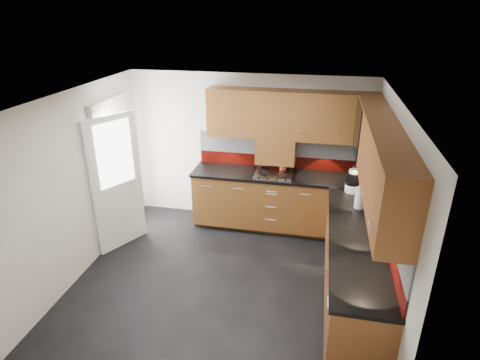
% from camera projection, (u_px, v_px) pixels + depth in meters
% --- Properties ---
extents(room, '(4.00, 3.80, 2.64)m').
position_uv_depth(room, '(221.00, 175.00, 4.68)').
color(room, black).
extents(base_cabinets, '(2.70, 3.20, 0.95)m').
position_uv_depth(base_cabinets, '(310.00, 232.00, 5.55)').
color(base_cabinets, brown).
rests_on(base_cabinets, room).
extents(countertop, '(2.72, 3.22, 0.04)m').
position_uv_depth(countertop, '(311.00, 201.00, 5.35)').
color(countertop, black).
rests_on(countertop, base_cabinets).
extents(backsplash, '(2.70, 3.20, 0.54)m').
position_uv_depth(backsplash, '(330.00, 176.00, 5.40)').
color(backsplash, '#660F09').
rests_on(backsplash, countertop).
extents(upper_cabinets, '(2.50, 3.20, 0.72)m').
position_uv_depth(upper_cabinets, '(331.00, 134.00, 5.02)').
color(upper_cabinets, brown).
rests_on(upper_cabinets, room).
extents(extractor_hood, '(0.60, 0.33, 0.40)m').
position_uv_depth(extractor_hood, '(276.00, 150.00, 6.16)').
color(extractor_hood, brown).
rests_on(extractor_hood, room).
extents(glass_cabinet, '(0.32, 0.80, 0.66)m').
position_uv_depth(glass_cabinet, '(369.00, 128.00, 5.18)').
color(glass_cabinet, black).
rests_on(glass_cabinet, room).
extents(back_door, '(0.42, 1.19, 2.04)m').
position_uv_depth(back_door, '(117.00, 176.00, 5.87)').
color(back_door, white).
rests_on(back_door, room).
extents(gas_hob, '(0.58, 0.51, 0.04)m').
position_uv_depth(gas_hob, '(274.00, 174.00, 6.14)').
color(gas_hob, silver).
rests_on(gas_hob, countertop).
extents(utensil_pot, '(0.11, 0.11, 0.38)m').
position_uv_depth(utensil_pot, '(283.00, 166.00, 6.22)').
color(utensil_pot, '#DF4514').
rests_on(utensil_pot, countertop).
extents(toaster, '(0.28, 0.19, 0.19)m').
position_uv_depth(toaster, '(362.00, 174.00, 5.94)').
color(toaster, silver).
rests_on(toaster, countertop).
extents(food_processor, '(0.20, 0.20, 0.33)m').
position_uv_depth(food_processor, '(353.00, 182.00, 5.52)').
color(food_processor, white).
rests_on(food_processor, countertop).
extents(paper_towel, '(0.13, 0.13, 0.27)m').
position_uv_depth(paper_towel, '(360.00, 198.00, 5.09)').
color(paper_towel, white).
rests_on(paper_towel, countertop).
extents(orange_cloth, '(0.19, 0.18, 0.02)m').
position_uv_depth(orange_cloth, '(354.00, 191.00, 5.57)').
color(orange_cloth, '#FA451B').
rests_on(orange_cloth, countertop).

